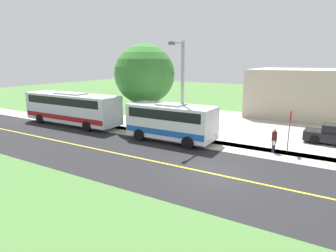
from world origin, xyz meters
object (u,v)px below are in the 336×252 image
at_px(pedestrian_with_bags, 274,140).
at_px(stop_sign, 290,124).
at_px(shuttle_bus_front, 171,120).
at_px(transit_bus_rear, 72,107).
at_px(tree_curbside, 145,74).
at_px(street_light_pole, 182,87).

height_order(pedestrian_with_bags, stop_sign, stop_sign).
distance_m(shuttle_bus_front, stop_sign, 8.30).
relative_size(shuttle_bus_front, stop_sign, 2.37).
xyz_separation_m(transit_bus_rear, stop_sign, (-1.53, 19.07, 0.28)).
height_order(shuttle_bus_front, pedestrian_with_bags, shuttle_bus_front).
height_order(stop_sign, tree_curbside, tree_curbside).
relative_size(pedestrian_with_bags, stop_sign, 0.56).
bearing_deg(transit_bus_rear, tree_curbside, 113.51).
bearing_deg(tree_curbside, street_light_pole, 63.74).
bearing_deg(street_light_pole, stop_sign, 99.40).
bearing_deg(shuttle_bus_front, pedestrian_with_bags, 98.31).
height_order(shuttle_bus_front, stop_sign, stop_sign).
xyz_separation_m(shuttle_bus_front, stop_sign, (-1.53, 8.15, 0.38)).
distance_m(shuttle_bus_front, tree_curbside, 6.15).
relative_size(stop_sign, street_light_pole, 0.39).
bearing_deg(tree_curbside, stop_sign, 84.10).
xyz_separation_m(transit_bus_rear, pedestrian_with_bags, (-1.07, 18.25, -0.82)).
distance_m(stop_sign, tree_curbside, 12.95).
distance_m(shuttle_bus_front, transit_bus_rear, 10.91).
xyz_separation_m(stop_sign, street_light_pole, (1.23, -7.44, 2.13)).
xyz_separation_m(shuttle_bus_front, pedestrian_with_bags, (-1.07, 7.34, -0.72)).
relative_size(transit_bus_rear, tree_curbside, 1.40).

